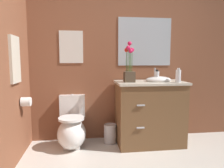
{
  "coord_description": "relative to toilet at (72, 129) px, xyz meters",
  "views": [
    {
      "loc": [
        -0.58,
        -1.36,
        1.19
      ],
      "look_at": [
        -0.22,
        1.35,
        0.87
      ],
      "focal_mm": 33.39,
      "sensor_mm": 36.0,
      "label": 1
    }
  ],
  "objects": [
    {
      "name": "wall_poster",
      "position": [
        0.0,
        0.27,
        1.12
      ],
      "size": [
        0.33,
        0.01,
        0.46
      ],
      "primitive_type": "cube",
      "color": "silver"
    },
    {
      "name": "lotion_bottle",
      "position": [
        1.17,
        -0.05,
        0.72
      ],
      "size": [
        0.07,
        0.07,
        0.16
      ],
      "color": "white",
      "rests_on": "vanity_cabinet"
    },
    {
      "name": "toilet",
      "position": [
        0.0,
        0.0,
        0.0
      ],
      "size": [
        0.38,
        0.59,
        0.69
      ],
      "color": "white",
      "rests_on": "ground_plane"
    },
    {
      "name": "toilet_paper_roll",
      "position": [
        -0.52,
        -0.2,
        0.44
      ],
      "size": [
        0.11,
        0.11,
        0.11
      ],
      "primitive_type": "cylinder",
      "rotation": [
        0.0,
        1.57,
        0.0
      ],
      "color": "white"
    },
    {
      "name": "vanity_cabinet",
      "position": [
        1.08,
        -0.03,
        0.21
      ],
      "size": [
        0.94,
        0.56,
        1.07
      ],
      "color": "brown",
      "rests_on": "ground_plane"
    },
    {
      "name": "trash_bin",
      "position": [
        0.53,
        0.06,
        -0.11
      ],
      "size": [
        0.18,
        0.18,
        0.27
      ],
      "color": "#B7B7BC",
      "rests_on": "ground_plane"
    },
    {
      "name": "flower_vase",
      "position": [
        0.78,
        -0.06,
        0.81
      ],
      "size": [
        0.14,
        0.14,
        0.54
      ],
      "color": "#4C3D2D",
      "rests_on": "vanity_cabinet"
    },
    {
      "name": "hanging_towel",
      "position": [
        -0.58,
        -0.35,
        0.94
      ],
      "size": [
        0.03,
        0.28,
        0.52
      ],
      "primitive_type": "cube",
      "color": "beige"
    },
    {
      "name": "wall_mirror",
      "position": [
        1.08,
        0.27,
        1.21
      ],
      "size": [
        0.8,
        0.01,
        0.7
      ],
      "primitive_type": "cube",
      "color": "#B2BCC6"
    },
    {
      "name": "wall_back",
      "position": [
        0.96,
        0.3,
        1.01
      ],
      "size": [
        4.22,
        0.05,
        2.5
      ],
      "primitive_type": "cube",
      "color": "brown",
      "rests_on": "ground_plane"
    },
    {
      "name": "soap_bottle",
      "position": [
        1.41,
        -0.19,
        0.73
      ],
      "size": [
        0.07,
        0.07,
        0.19
      ],
      "color": "white",
      "rests_on": "vanity_cabinet"
    }
  ]
}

